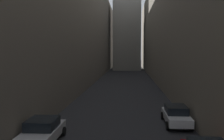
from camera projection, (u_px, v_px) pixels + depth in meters
name	position (u px, v px, depth m)	size (l,w,h in m)	color
ground_plane	(125.00, 84.00, 43.85)	(264.00, 264.00, 0.00)	#232326
building_block_left	(55.00, 25.00, 46.00)	(14.61, 108.00, 21.11)	#60594F
building_block_right	(196.00, 24.00, 44.25)	(13.87, 108.00, 21.14)	#756B5B
parked_car_left_third	(42.00, 131.00, 15.19)	(2.04, 4.39, 1.50)	#B7B7BC
parked_car_right_far	(176.00, 115.00, 19.19)	(1.88, 4.23, 1.46)	silver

